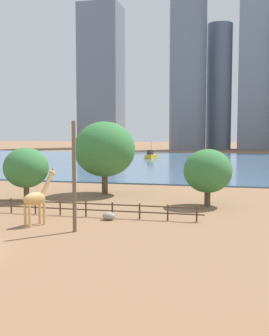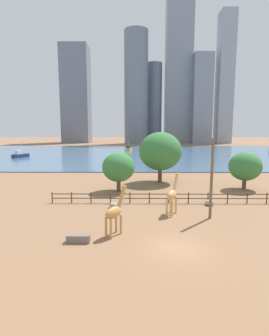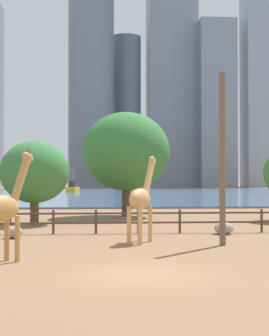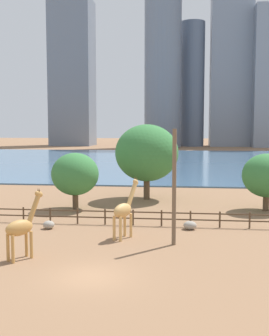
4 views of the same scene
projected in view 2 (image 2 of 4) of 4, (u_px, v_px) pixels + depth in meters
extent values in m
plane|color=#8C6647|center=(144.00, 153.00, 98.37)|extent=(400.00, 400.00, 0.00)
cube|color=#476B8C|center=(145.00, 153.00, 95.38)|extent=(180.00, 86.00, 0.20)
cylinder|color=tan|center=(171.00, 204.00, 27.54)|extent=(0.27, 0.27, 1.75)
cylinder|color=tan|center=(176.00, 205.00, 27.31)|extent=(0.27, 0.27, 1.75)
cylinder|color=tan|center=(167.00, 208.00, 26.34)|extent=(0.27, 0.27, 1.75)
cylinder|color=tan|center=(172.00, 208.00, 26.10)|extent=(0.27, 0.27, 1.75)
ellipsoid|color=tan|center=(172.00, 195.00, 26.65)|extent=(1.54, 2.08, 1.01)
cylinder|color=tan|center=(176.00, 183.00, 27.60)|extent=(0.84, 1.29, 1.81)
ellipsoid|color=tan|center=(177.00, 175.00, 27.93)|extent=(0.61, 0.81, 0.67)
cone|color=brown|center=(177.00, 172.00, 27.92)|extent=(0.12, 0.12, 0.18)
cone|color=brown|center=(178.00, 172.00, 27.85)|extent=(0.12, 0.12, 0.18)
cylinder|color=#C18C47|center=(116.00, 223.00, 22.16)|extent=(0.27, 0.27, 1.67)
cylinder|color=#C18C47|center=(121.00, 224.00, 21.87)|extent=(0.27, 0.27, 1.67)
cylinder|color=#C18C47|center=(106.00, 228.00, 21.12)|extent=(0.27, 0.27, 1.67)
cylinder|color=#C18C47|center=(111.00, 229.00, 20.82)|extent=(0.27, 0.27, 1.67)
ellipsoid|color=#C18C47|center=(113.00, 213.00, 21.33)|extent=(1.65, 1.94, 0.97)
cylinder|color=#C18C47|center=(121.00, 198.00, 22.05)|extent=(0.83, 1.03, 1.80)
ellipsoid|color=#C18C47|center=(124.00, 187.00, 22.24)|extent=(0.64, 0.75, 0.60)
cone|color=brown|center=(123.00, 184.00, 22.24)|extent=(0.12, 0.12, 0.18)
cone|color=brown|center=(125.00, 184.00, 22.16)|extent=(0.12, 0.12, 0.18)
cylinder|color=brown|center=(212.00, 179.00, 25.25)|extent=(0.28, 0.28, 7.86)
ellipsoid|color=gray|center=(113.00, 205.00, 29.20)|extent=(0.89, 0.85, 0.64)
ellipsoid|color=gray|center=(209.00, 203.00, 30.15)|extent=(1.03, 0.88, 0.66)
cube|color=#72665B|center=(78.00, 239.00, 20.28)|extent=(1.80, 0.60, 0.60)
cylinder|color=#4C3826|center=(52.00, 198.00, 31.10)|extent=(0.14, 0.14, 1.30)
cylinder|color=#4C3826|center=(72.00, 198.00, 31.08)|extent=(0.14, 0.14, 1.30)
cylinder|color=#4C3826|center=(91.00, 198.00, 31.06)|extent=(0.14, 0.14, 1.30)
cylinder|color=#4C3826|center=(110.00, 198.00, 31.05)|extent=(0.14, 0.14, 1.30)
cylinder|color=#4C3826|center=(130.00, 198.00, 31.03)|extent=(0.14, 0.14, 1.30)
cylinder|color=#4C3826|center=(149.00, 198.00, 31.01)|extent=(0.14, 0.14, 1.30)
cylinder|color=#4C3826|center=(169.00, 198.00, 30.99)|extent=(0.14, 0.14, 1.30)
cylinder|color=#4C3826|center=(188.00, 198.00, 30.97)|extent=(0.14, 0.14, 1.30)
cylinder|color=#4C3826|center=(208.00, 198.00, 30.95)|extent=(0.14, 0.14, 1.30)
cylinder|color=#4C3826|center=(228.00, 198.00, 30.94)|extent=(0.14, 0.14, 1.30)
cylinder|color=#4C3826|center=(247.00, 198.00, 30.92)|extent=(0.14, 0.14, 1.30)
cylinder|color=#4C3826|center=(267.00, 198.00, 30.90)|extent=(0.14, 0.14, 1.30)
cube|color=#4C3826|center=(162.00, 194.00, 30.93)|extent=(26.10, 0.08, 0.10)
cube|color=#4C3826|center=(162.00, 198.00, 31.01)|extent=(26.10, 0.08, 0.10)
cylinder|color=brown|center=(119.00, 186.00, 37.06)|extent=(0.57, 0.57, 1.61)
ellipsoid|color=#387A3D|center=(118.00, 167.00, 36.67)|extent=(4.57, 4.57, 4.12)
cylinder|color=brown|center=(160.00, 175.00, 43.27)|extent=(0.68, 0.68, 2.38)
ellipsoid|color=#387A3D|center=(160.00, 151.00, 42.69)|extent=(6.93, 6.93, 6.24)
cylinder|color=brown|center=(244.00, 184.00, 38.26)|extent=(0.58, 0.58, 1.54)
ellipsoid|color=#387A3D|center=(245.00, 166.00, 37.87)|extent=(4.63, 4.63, 4.16)
cube|color=gold|center=(129.00, 150.00, 105.21)|extent=(2.54, 5.31, 1.02)
cube|color=#333338|center=(128.00, 147.00, 104.42)|extent=(1.47, 1.99, 1.22)
cylinder|color=silver|center=(129.00, 144.00, 105.12)|extent=(0.14, 0.14, 3.57)
cube|color=navy|center=(21.00, 156.00, 80.25)|extent=(4.02, 5.41, 1.03)
cube|color=silver|center=(19.00, 152.00, 79.52)|extent=(1.95, 2.21, 1.23)
cylinder|color=silver|center=(21.00, 148.00, 80.14)|extent=(0.16, 0.16, 3.60)
cube|color=#B22D28|center=(250.00, 162.00, 65.68)|extent=(4.41, 1.65, 0.88)
cube|color=#333338|center=(249.00, 158.00, 65.55)|extent=(1.60, 1.08, 1.05)
cylinder|color=slate|center=(136.00, 89.00, 158.45)|extent=(14.33, 14.33, 66.46)
cube|color=#939EAD|center=(225.00, 79.00, 162.67)|extent=(9.04, 10.46, 79.41)
cylinder|color=slate|center=(154.00, 104.00, 170.42)|extent=(10.10, 10.10, 50.64)
cube|color=gray|center=(201.00, 99.00, 164.82)|extent=(11.84, 12.00, 54.81)
cube|color=slate|center=(76.00, 95.00, 171.18)|extent=(17.44, 15.54, 61.78)
cube|color=gray|center=(179.00, 59.00, 167.97)|extent=(16.52, 12.58, 106.61)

